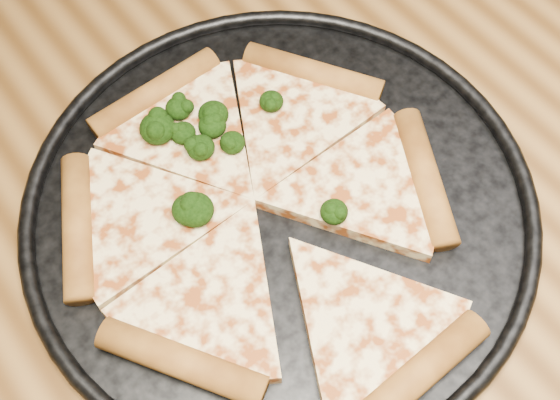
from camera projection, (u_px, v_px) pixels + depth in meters
dining_table at (333, 235)px, 0.67m from camera, size 1.20×0.90×0.75m
pizza_pan at (280, 205)px, 0.57m from camera, size 0.40×0.40×0.02m
pizza at (260, 207)px, 0.56m from camera, size 0.32×0.34×0.02m
broccoli_florets at (205, 153)px, 0.58m from camera, size 0.13×0.17×0.02m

